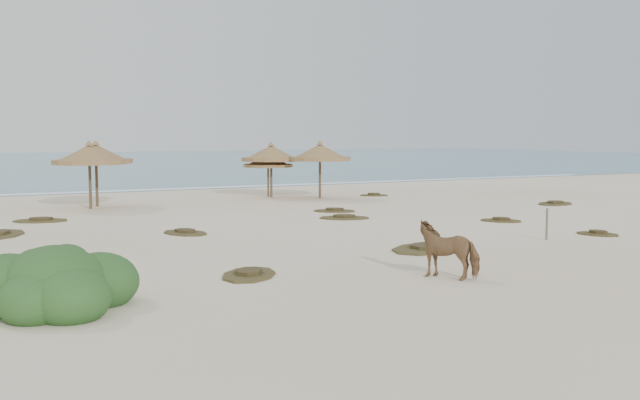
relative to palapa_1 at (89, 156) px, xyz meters
The scene contains 21 objects.
ground 17.37m from the palapa_1, 68.77° to the right, with size 160.00×160.00×0.00m, color beige.
ocean 59.35m from the palapa_1, 83.97° to the left, with size 200.00×100.00×0.01m, color #2D6A88.
foam_line 12.01m from the palapa_1, 58.01° to the left, with size 70.00×0.60×0.01m, color white.
palapa_1 is the anchor object (origin of this frame).
palapa_2 1.10m from the palapa_1, 64.78° to the left, with size 3.43×3.43×3.18m.
palapa_3 10.10m from the palapa_1, 10.66° to the left, with size 4.09×4.09×3.05m.
palapa_4 10.02m from the palapa_1, 11.61° to the left, with size 3.14×3.14×2.54m.
palapa_5 11.92m from the palapa_1, ahead, with size 4.31×4.31×3.13m.
horse 21.07m from the palapa_1, 76.30° to the right, with size 0.73×1.60×1.36m, color brown.
fence_post_far 20.63m from the palapa_1, 55.56° to the right, with size 0.08×0.08×1.04m, color #6D6352.
bush 20.03m from the palapa_1, 101.37° to the right, with size 3.36×2.96×1.51m.
scrub_2 10.49m from the palapa_1, 81.62° to the right, with size 1.81×2.17×0.16m.
scrub_3 12.49m from the palapa_1, 45.42° to the right, with size 2.45×2.15×0.16m.
scrub_4 18.64m from the palapa_1, 42.26° to the right, with size 1.83×1.93×0.16m.
scrub_5 22.52m from the palapa_1, 21.71° to the right, with size 2.71×2.31×0.16m.
scrub_6 5.39m from the palapa_1, 122.66° to the right, with size 2.44×1.99×0.16m.
scrub_7 11.61m from the palapa_1, 33.22° to the right, with size 2.23×2.09×0.16m.
scrub_9 18.29m from the palapa_1, 67.45° to the right, with size 3.17×2.69×0.16m.
scrub_10 15.57m from the palapa_1, ahead, with size 1.88×1.64×0.16m.
scrub_11 18.23m from the palapa_1, 87.72° to the right, with size 2.17×2.33×0.16m.
scrub_12 22.10m from the palapa_1, 50.30° to the right, with size 1.42×1.68×0.16m.
Camera 1 is at (-11.82, -18.07, 3.46)m, focal length 40.00 mm.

